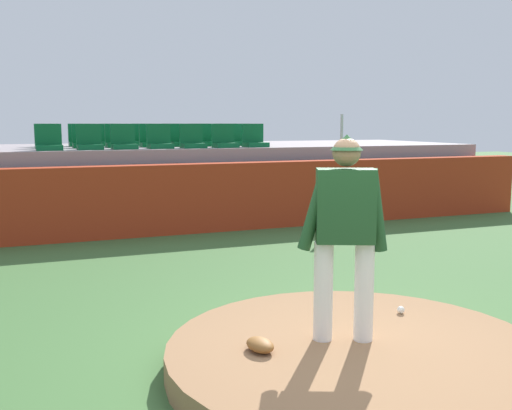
% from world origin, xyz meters
% --- Properties ---
extents(ground_plane, '(60.00, 60.00, 0.00)m').
position_xyz_m(ground_plane, '(0.00, 0.00, 0.00)').
color(ground_plane, '#3E6834').
extents(pitchers_mound, '(3.28, 3.28, 0.23)m').
position_xyz_m(pitchers_mound, '(0.00, 0.00, 0.11)').
color(pitchers_mound, '#906845').
rests_on(pitchers_mound, ground_plane).
extents(pitcher, '(0.75, 0.43, 1.79)m').
position_xyz_m(pitcher, '(-0.05, 0.16, 1.26)').
color(pitcher, white).
rests_on(pitcher, pitchers_mound).
extents(baseball, '(0.07, 0.07, 0.07)m').
position_xyz_m(baseball, '(0.84, 0.58, 0.26)').
color(baseball, white).
rests_on(baseball, pitchers_mound).
extents(fielding_glove, '(0.24, 0.33, 0.11)m').
position_xyz_m(fielding_glove, '(-0.83, 0.18, 0.28)').
color(fielding_glove, brown).
rests_on(fielding_glove, pitchers_mound).
extents(brick_barrier, '(16.38, 0.40, 1.33)m').
position_xyz_m(brick_barrier, '(0.00, 6.79, 0.67)').
color(brick_barrier, '#A53017').
rests_on(brick_barrier, ground_plane).
extents(fence_post_right, '(0.06, 0.06, 0.96)m').
position_xyz_m(fence_post_right, '(3.67, 6.79, 1.81)').
color(fence_post_right, silver).
rests_on(fence_post_right, brick_barrier).
extents(bleacher_platform, '(15.31, 4.22, 1.59)m').
position_xyz_m(bleacher_platform, '(0.00, 9.37, 0.79)').
color(bleacher_platform, gray).
rests_on(bleacher_platform, ground_plane).
extents(stadium_chair_0, '(0.48, 0.44, 0.50)m').
position_xyz_m(stadium_chair_0, '(-2.12, 7.78, 1.75)').
color(stadium_chair_0, '#0B582C').
rests_on(stadium_chair_0, bleacher_platform).
extents(stadium_chair_1, '(0.48, 0.44, 0.50)m').
position_xyz_m(stadium_chair_1, '(-1.37, 7.81, 1.75)').
color(stadium_chair_1, '#0B582C').
rests_on(stadium_chair_1, bleacher_platform).
extents(stadium_chair_2, '(0.48, 0.44, 0.50)m').
position_xyz_m(stadium_chair_2, '(-0.71, 7.79, 1.75)').
color(stadium_chair_2, '#0B582C').
rests_on(stadium_chair_2, bleacher_platform).
extents(stadium_chair_3, '(0.48, 0.44, 0.50)m').
position_xyz_m(stadium_chair_3, '(0.01, 7.81, 1.75)').
color(stadium_chair_3, '#0B582C').
rests_on(stadium_chair_3, bleacher_platform).
extents(stadium_chair_4, '(0.48, 0.44, 0.50)m').
position_xyz_m(stadium_chair_4, '(0.70, 7.78, 1.75)').
color(stadium_chair_4, '#0B582C').
rests_on(stadium_chair_4, bleacher_platform).
extents(stadium_chair_5, '(0.48, 0.44, 0.50)m').
position_xyz_m(stadium_chair_5, '(1.39, 7.76, 1.75)').
color(stadium_chair_5, '#0B582C').
rests_on(stadium_chair_5, bleacher_platform).
extents(stadium_chair_6, '(0.48, 0.44, 0.50)m').
position_xyz_m(stadium_chair_6, '(2.09, 7.80, 1.75)').
color(stadium_chair_6, '#0B582C').
rests_on(stadium_chair_6, bleacher_platform).
extents(stadium_chair_7, '(0.48, 0.44, 0.50)m').
position_xyz_m(stadium_chair_7, '(-2.12, 8.69, 1.75)').
color(stadium_chair_7, '#0B582C').
rests_on(stadium_chair_7, bleacher_platform).
extents(stadium_chair_8, '(0.48, 0.44, 0.50)m').
position_xyz_m(stadium_chair_8, '(-1.39, 8.67, 1.75)').
color(stadium_chair_8, '#0B582C').
rests_on(stadium_chair_8, bleacher_platform).
extents(stadium_chair_9, '(0.48, 0.44, 0.50)m').
position_xyz_m(stadium_chair_9, '(-0.71, 8.70, 1.75)').
color(stadium_chair_9, '#0B582C').
rests_on(stadium_chair_9, bleacher_platform).
extents(stadium_chair_10, '(0.48, 0.44, 0.50)m').
position_xyz_m(stadium_chair_10, '(0.02, 8.69, 1.75)').
color(stadium_chair_10, '#0B582C').
rests_on(stadium_chair_10, bleacher_platform).
extents(stadium_chair_11, '(0.48, 0.44, 0.50)m').
position_xyz_m(stadium_chair_11, '(0.70, 8.70, 1.75)').
color(stadium_chair_11, '#0B582C').
rests_on(stadium_chair_11, bleacher_platform).
extents(stadium_chair_12, '(0.48, 0.44, 0.50)m').
position_xyz_m(stadium_chair_12, '(1.39, 8.67, 1.75)').
color(stadium_chair_12, '#0B582C').
rests_on(stadium_chair_12, bleacher_platform).
extents(stadium_chair_13, '(0.48, 0.44, 0.50)m').
position_xyz_m(stadium_chair_13, '(2.09, 8.71, 1.75)').
color(stadium_chair_13, '#0B582C').
rests_on(stadium_chair_13, bleacher_platform).
extents(stadium_chair_14, '(0.48, 0.44, 0.50)m').
position_xyz_m(stadium_chair_14, '(-2.07, 9.58, 1.75)').
color(stadium_chair_14, '#0B582C').
rests_on(stadium_chair_14, bleacher_platform).
extents(stadium_chair_15, '(0.48, 0.44, 0.50)m').
position_xyz_m(stadium_chair_15, '(-1.40, 9.62, 1.75)').
color(stadium_chair_15, '#0B582C').
rests_on(stadium_chair_15, bleacher_platform).
extents(stadium_chair_16, '(0.48, 0.44, 0.50)m').
position_xyz_m(stadium_chair_16, '(-0.71, 9.61, 1.75)').
color(stadium_chair_16, '#0B582C').
rests_on(stadium_chair_16, bleacher_platform).
extents(stadium_chair_17, '(0.48, 0.44, 0.50)m').
position_xyz_m(stadium_chair_17, '(0.01, 9.59, 1.75)').
color(stadium_chair_17, '#0B582C').
rests_on(stadium_chair_17, bleacher_platform).
extents(stadium_chair_18, '(0.48, 0.44, 0.50)m').
position_xyz_m(stadium_chair_18, '(0.73, 9.61, 1.75)').
color(stadium_chair_18, '#0B582C').
rests_on(stadium_chair_18, bleacher_platform).
extents(stadium_chair_19, '(0.48, 0.44, 0.50)m').
position_xyz_m(stadium_chair_19, '(1.38, 9.58, 1.75)').
color(stadium_chair_19, '#0B582C').
rests_on(stadium_chair_19, bleacher_platform).
extents(stadium_chair_20, '(0.48, 0.44, 0.50)m').
position_xyz_m(stadium_chair_20, '(2.07, 9.59, 1.75)').
color(stadium_chair_20, '#0B582C').
rests_on(stadium_chair_20, bleacher_platform).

